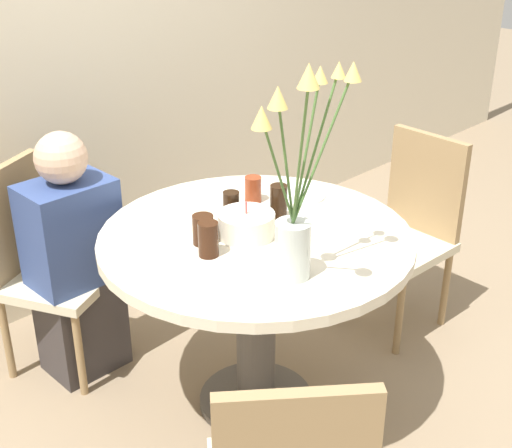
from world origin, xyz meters
name	(u,v)px	position (x,y,z in m)	size (l,w,h in m)	color
ground_plane	(256,402)	(0.00, 0.00, 0.00)	(16.00, 16.00, 0.00)	#89755B
wall_back	(54,28)	(0.00, 1.23, 1.30)	(8.00, 0.05, 2.60)	beige
dining_table	(256,273)	(0.00, 0.00, 0.59)	(1.11, 1.11, 0.75)	beige
chair_far_back	(40,258)	(-0.41, 0.83, 0.49)	(0.54, 0.54, 0.88)	beige
chair_near_front	(409,223)	(0.92, -0.04, 0.49)	(0.42, 0.42, 0.88)	beige
birthday_cake	(246,225)	(-0.03, 0.02, 0.79)	(0.20, 0.20, 0.13)	white
flower_vase	(296,204)	(-0.14, -0.30, 1.00)	(0.34, 0.24, 0.72)	silver
side_plate	(299,195)	(0.36, 0.12, 0.75)	(0.21, 0.21, 0.01)	white
drink_glass_0	(203,230)	(-0.18, 0.08, 0.80)	(0.07, 0.07, 0.10)	#33190C
drink_glass_1	(231,206)	(0.02, 0.15, 0.80)	(0.06, 0.06, 0.11)	black
drink_glass_2	(279,203)	(0.14, 0.02, 0.82)	(0.06, 0.06, 0.14)	black
drink_glass_3	(253,189)	(0.19, 0.21, 0.80)	(0.06, 0.06, 0.10)	maroon
drink_glass_4	(209,239)	(-0.22, 0.00, 0.81)	(0.07, 0.07, 0.12)	#33190C
person_guest	(75,265)	(-0.34, 0.68, 0.49)	(0.34, 0.24, 1.04)	#383333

